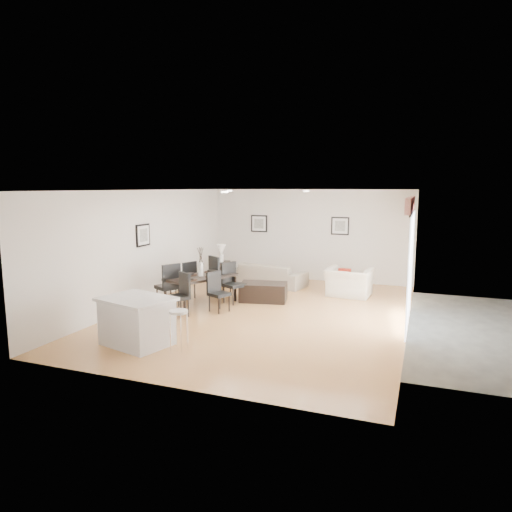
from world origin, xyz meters
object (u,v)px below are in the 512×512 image
at_px(dining_chair_wfar, 187,278).
at_px(coffee_table, 263,292).
at_px(kitchen_island, 137,321).
at_px(dining_chair_wnear, 169,283).
at_px(side_table, 222,273).
at_px(bar_stool, 178,316).
at_px(dining_table, 201,279).
at_px(armchair, 349,282).
at_px(dining_chair_head, 181,292).
at_px(sofa, 269,274).
at_px(dining_chair_foot, 218,273).
at_px(dining_chair_enear, 217,289).
at_px(dining_chair_efar, 231,280).

bearing_deg(dining_chair_wfar, coffee_table, 125.64).
bearing_deg(kitchen_island, dining_chair_wfar, 119.04).
height_order(dining_chair_wnear, side_table, dining_chair_wnear).
xyz_separation_m(dining_chair_wfar, bar_stool, (1.64, -3.26, 0.07)).
distance_m(dining_chair_wnear, coffee_table, 2.29).
relative_size(side_table, kitchen_island, 0.47).
xyz_separation_m(dining_table, dining_chair_wnear, (-0.59, -0.46, -0.05)).
distance_m(armchair, bar_stool, 5.40).
distance_m(coffee_table, side_table, 2.24).
bearing_deg(dining_table, dining_chair_head, -64.76).
bearing_deg(sofa, dining_chair_wfar, 70.76).
relative_size(dining_chair_foot, bar_stool, 1.46).
height_order(armchair, coffee_table, armchair).
height_order(armchair, dining_chair_wnear, dining_chair_wnear).
xyz_separation_m(dining_chair_head, bar_stool, (1.01, -1.84, 0.07)).
height_order(dining_chair_foot, kitchen_island, dining_chair_foot).
distance_m(dining_table, dining_chair_wnear, 0.74).
height_order(dining_chair_wnear, dining_chair_head, dining_chair_wnear).
xyz_separation_m(side_table, bar_stool, (1.55, -5.10, 0.27)).
bearing_deg(armchair, dining_chair_foot, 22.86).
distance_m(dining_chair_head, side_table, 3.31).
bearing_deg(dining_chair_head, kitchen_island, -52.68).
distance_m(side_table, kitchen_island, 5.15).
height_order(dining_chair_foot, coffee_table, dining_chair_foot).
height_order(dining_chair_enear, bar_stool, dining_chair_enear).
relative_size(dining_chair_wfar, dining_chair_enear, 1.06).
xyz_separation_m(dining_chair_enear, bar_stool, (0.46, -2.49, 0.10)).
relative_size(sofa, dining_chair_wfar, 2.23).
relative_size(sofa, dining_chair_head, 2.22).
bearing_deg(bar_stool, dining_chair_wnear, 124.16).
relative_size(dining_chair_efar, bar_stool, 1.40).
bearing_deg(dining_chair_wfar, kitchen_island, 35.45).
relative_size(sofa, kitchen_island, 1.49).
bearing_deg(coffee_table, sofa, 93.11).
height_order(dining_chair_enear, side_table, dining_chair_enear).
height_order(armchair, dining_chair_head, dining_chair_head).
height_order(armchair, dining_table, armchair).
distance_m(dining_chair_head, bar_stool, 2.10).
xyz_separation_m(dining_chair_head, coffee_table, (1.22, 1.88, -0.31)).
distance_m(dining_chair_wfar, kitchen_island, 3.36).
bearing_deg(kitchen_island, dining_chair_efar, 98.85).
bearing_deg(dining_chair_foot, armchair, -128.14).
height_order(dining_chair_head, bar_stool, dining_chair_head).
height_order(sofa, side_table, side_table).
relative_size(armchair, dining_chair_foot, 1.08).
bearing_deg(sofa, armchair, 179.28).
height_order(dining_chair_head, dining_chair_foot, dining_chair_foot).
height_order(dining_chair_wfar, coffee_table, dining_chair_wfar).
distance_m(dining_chair_foot, kitchen_island, 3.92).
bearing_deg(side_table, sofa, 17.81).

